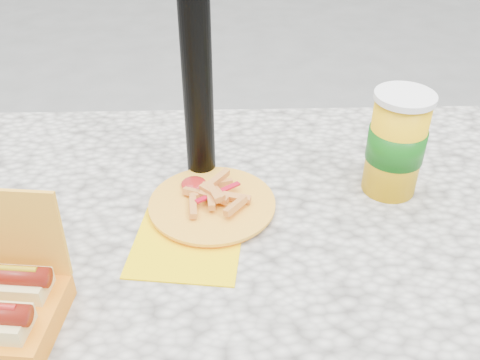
{
  "coord_description": "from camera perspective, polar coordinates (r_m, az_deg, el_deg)",
  "views": [
    {
      "loc": [
        0.04,
        -0.64,
        1.29
      ],
      "look_at": [
        0.07,
        0.06,
        0.8
      ],
      "focal_mm": 40.0,
      "sensor_mm": 36.0,
      "label": 1
    }
  ],
  "objects": [
    {
      "name": "picnic_table",
      "position": [
        0.91,
        -4.07,
        -10.5
      ],
      "size": [
        1.2,
        0.8,
        0.75
      ],
      "color": "beige",
      "rests_on": "ground"
    },
    {
      "name": "fries_plate",
      "position": [
        0.87,
        -3.24,
        -2.79
      ],
      "size": [
        0.23,
        0.28,
        0.04
      ],
      "rotation": [
        0.0,
        0.0,
        -0.11
      ],
      "color": "#FFD002",
      "rests_on": "picnic_table"
    },
    {
      "name": "soda_cup",
      "position": [
        0.91,
        16.32,
        3.75
      ],
      "size": [
        0.1,
        0.1,
        0.18
      ],
      "rotation": [
        0.0,
        0.0,
        0.22
      ],
      "color": "#F7B40B",
      "rests_on": "picnic_table"
    }
  ]
}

